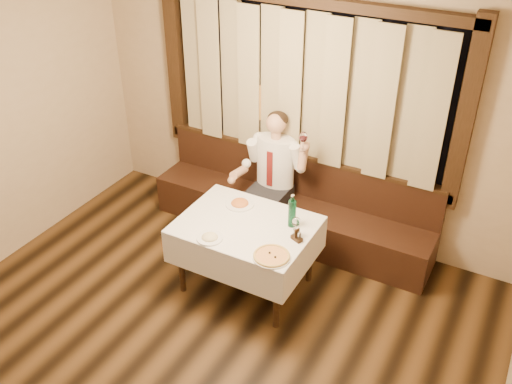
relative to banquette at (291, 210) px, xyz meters
The scene contains 10 objects.
room 2.12m from the banquette, 90.03° to the right, with size 5.01×6.01×2.81m.
banquette is the anchor object (origin of this frame).
dining_table 1.08m from the banquette, 90.00° to the right, with size 1.27×0.97×0.76m.
pizza 1.50m from the banquette, 71.86° to the right, with size 0.34×0.34×0.04m.
pasta_red 0.93m from the banquette, 105.50° to the right, with size 0.28×0.28×0.10m.
pasta_cream 1.48m from the banquette, 97.13° to the right, with size 0.24×0.24×0.08m.
green_bottle 1.10m from the banquette, 65.06° to the right, with size 0.07×0.07×0.34m.
table_wine_glass 1.25m from the banquette, 63.00° to the right, with size 0.08×0.08×0.21m.
cruet_caddy 1.26m from the banquette, 62.72° to the right, with size 0.12×0.10×0.12m.
seated_man 0.57m from the banquette, 155.01° to the right, with size 0.81×0.60×1.45m.
Camera 1 is at (2.19, -2.13, 3.86)m, focal length 40.00 mm.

